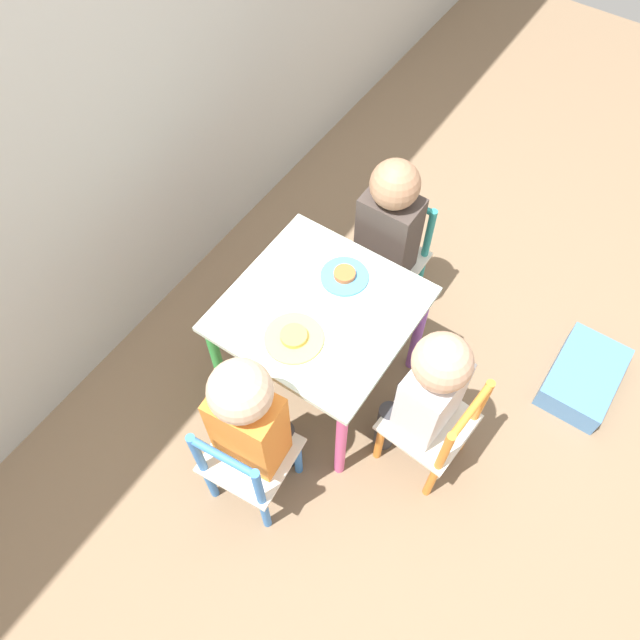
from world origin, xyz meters
The scene contains 11 objects.
ground_plane centered at (0.00, 0.00, 0.00)m, with size 6.00×6.00×0.00m, color #7F664C.
kids_table centered at (0.00, 0.00, 0.42)m, with size 0.57×0.57×0.50m.
chair_blue centered at (-0.48, -0.05, 0.24)m, with size 0.28×0.28×0.50m.
chair_teal centered at (0.48, 0.00, 0.24)m, with size 0.26×0.26×0.50m.
chair_orange centered at (-0.04, -0.48, 0.24)m, with size 0.28×0.28×0.50m.
child_left centered at (-0.42, -0.04, 0.46)m, with size 0.23×0.21×0.76m.
child_right centered at (0.42, 0.00, 0.46)m, with size 0.22×0.20×0.76m.
child_front centered at (-0.04, -0.42, 0.44)m, with size 0.21×0.23×0.72m.
plate_left centered at (-0.14, 0.00, 0.51)m, with size 0.18×0.18×0.03m.
plate_right centered at (0.14, 0.00, 0.51)m, with size 0.16×0.16×0.03m.
storage_bin centered at (0.54, -0.83, 0.05)m, with size 0.36×0.23×0.11m.
Camera 1 is at (-0.91, -0.62, 2.14)m, focal length 35.00 mm.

